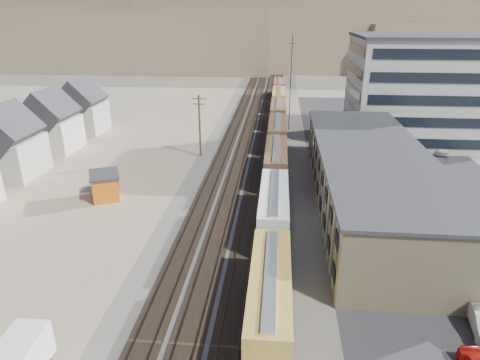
# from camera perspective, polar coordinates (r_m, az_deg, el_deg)

# --- Properties ---
(ground) EXTENTS (300.00, 300.00, 0.00)m
(ground) POSITION_cam_1_polar(r_m,az_deg,el_deg) (32.49, -3.49, -21.42)
(ground) COLOR #6B6356
(ground) RESTS_ON ground
(ballast_bed) EXTENTS (18.00, 200.00, 0.06)m
(ballast_bed) POSITION_cam_1_polar(r_m,az_deg,el_deg) (76.78, 2.09, 4.89)
(ballast_bed) COLOR #4C4742
(ballast_bed) RESTS_ON ground
(dirt_yard) EXTENTS (24.00, 180.00, 0.03)m
(dirt_yard) POSITION_cam_1_polar(r_m,az_deg,el_deg) (71.33, -14.67, 2.85)
(dirt_yard) COLOR #85765C
(dirt_yard) RESTS_ON ground
(asphalt_lot) EXTENTS (26.00, 120.00, 0.04)m
(asphalt_lot) POSITION_cam_1_polar(r_m,az_deg,el_deg) (65.00, 21.01, 0.24)
(asphalt_lot) COLOR #232326
(asphalt_lot) RESTS_ON ground
(rail_tracks) EXTENTS (11.40, 200.00, 0.24)m
(rail_tracks) POSITION_cam_1_polar(r_m,az_deg,el_deg) (76.79, 1.68, 4.96)
(rail_tracks) COLOR black
(rail_tracks) RESTS_ON ground
(freight_train) EXTENTS (3.00, 119.74, 4.46)m
(freight_train) POSITION_cam_1_polar(r_m,az_deg,el_deg) (66.93, 4.91, 4.76)
(freight_train) COLOR black
(freight_train) RESTS_ON ground
(warehouse) EXTENTS (12.40, 40.40, 7.25)m
(warehouse) POSITION_cam_1_polar(r_m,az_deg,el_deg) (52.97, 16.89, 0.23)
(warehouse) COLOR tan
(warehouse) RESTS_ON ground
(office_tower) EXTENTS (22.60, 18.60, 18.45)m
(office_tower) POSITION_cam_1_polar(r_m,az_deg,el_deg) (82.94, 22.46, 11.12)
(office_tower) COLOR #9E998E
(office_tower) RESTS_ON ground
(utility_pole_north) EXTENTS (2.20, 0.32, 10.00)m
(utility_pole_north) POSITION_cam_1_polar(r_m,az_deg,el_deg) (68.70, -5.40, 7.35)
(utility_pole_north) COLOR #382619
(utility_pole_north) RESTS_ON ground
(radio_mast) EXTENTS (1.20, 0.16, 18.00)m
(radio_mast) POSITION_cam_1_polar(r_m,az_deg,el_deg) (84.44, 6.76, 12.63)
(radio_mast) COLOR black
(radio_mast) RESTS_ON ground
(hills_north) EXTENTS (265.00, 80.00, 32.00)m
(hills_north) POSITION_cam_1_polar(r_m,az_deg,el_deg) (191.53, 4.40, 19.20)
(hills_north) COLOR brown
(hills_north) RESTS_ON ground
(maintenance_shed) EXTENTS (5.04, 5.57, 3.33)m
(maintenance_shed) POSITION_cam_1_polar(r_m,az_deg,el_deg) (56.35, -17.54, -0.69)
(maintenance_shed) COLOR #D36013
(maintenance_shed) RESTS_ON ground
(parked_car_blue) EXTENTS (4.70, 6.31, 1.59)m
(parked_car_blue) POSITION_cam_1_polar(r_m,az_deg,el_deg) (74.59, 20.72, 3.58)
(parked_car_blue) COLOR navy
(parked_car_blue) RESTS_ON ground
(parked_car_far) EXTENTS (3.81, 5.45, 1.72)m
(parked_car_far) POSITION_cam_1_polar(r_m,az_deg,el_deg) (78.62, 25.48, 3.80)
(parked_car_far) COLOR white
(parked_car_far) RESTS_ON ground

